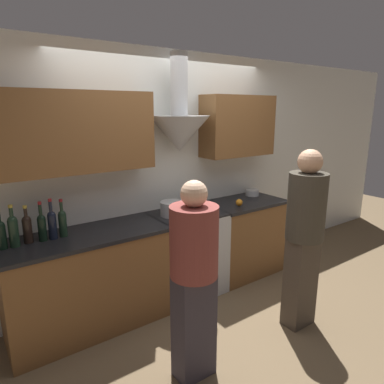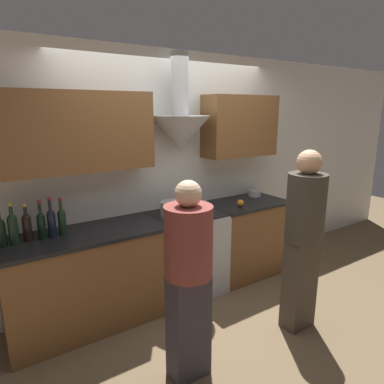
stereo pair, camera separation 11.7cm
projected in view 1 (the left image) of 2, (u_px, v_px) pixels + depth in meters
name	position (u px, v px, depth m)	size (l,w,h in m)	color
ground_plane	(206.00, 304.00, 3.59)	(12.00, 12.00, 0.00)	brown
wall_back	(166.00, 159.00, 3.68)	(8.40, 0.63, 2.60)	silver
counter_left	(89.00, 281.00, 3.14)	(1.46, 0.62, 0.92)	brown
counter_right	(243.00, 237.00, 4.23)	(0.96, 0.62, 0.92)	brown
stove_range	(187.00, 252.00, 3.76)	(0.75, 0.60, 0.92)	#B7BABC
wine_bottle_0	(1.00, 233.00, 2.68)	(0.08, 0.08, 0.33)	black
wine_bottle_1	(13.00, 229.00, 2.73)	(0.08, 0.08, 0.35)	black
wine_bottle_2	(27.00, 228.00, 2.81)	(0.07, 0.07, 0.32)	black
wine_bottle_3	(42.00, 226.00, 2.85)	(0.07, 0.07, 0.34)	black
wine_bottle_4	(52.00, 223.00, 2.89)	(0.07, 0.07, 0.35)	black
wine_bottle_5	(63.00, 222.00, 2.95)	(0.07, 0.07, 0.33)	black
stock_pot	(172.00, 209.00, 3.55)	(0.25, 0.25, 0.15)	#B7BABC
mixing_bowl	(198.00, 206.00, 3.76)	(0.21, 0.21, 0.09)	#B7BABC
orange_fruit	(239.00, 202.00, 3.91)	(0.08, 0.08, 0.08)	orange
saucepan	(252.00, 193.00, 4.38)	(0.17, 0.17, 0.08)	#B7BABC
person_foreground_left	(194.00, 274.00, 2.46)	(0.35, 0.35, 1.53)	#38333D
person_foreground_right	(304.00, 232.00, 3.07)	(0.34, 0.34, 1.67)	#473D33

